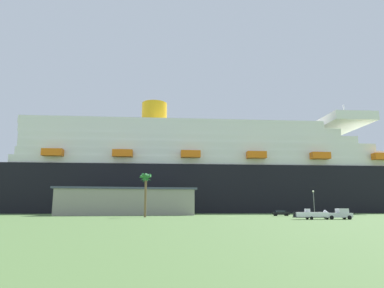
% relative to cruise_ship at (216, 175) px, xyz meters
% --- Properties ---
extents(ground_plane, '(600.00, 600.00, 0.00)m').
position_rel_cruise_ship_xyz_m(ground_plane, '(-12.78, -33.02, -16.89)').
color(ground_plane, '#4C6B38').
extents(cruise_ship, '(236.39, 52.83, 55.56)m').
position_rel_cruise_ship_xyz_m(cruise_ship, '(0.00, 0.00, 0.00)').
color(cruise_ship, black).
rests_on(cruise_ship, ground_plane).
extents(terminal_building, '(43.16, 19.29, 8.42)m').
position_rel_cruise_ship_xyz_m(terminal_building, '(-39.34, -38.04, -12.65)').
color(terminal_building, gray).
rests_on(terminal_building, ground_plane).
extents(pickup_truck, '(5.76, 2.68, 2.20)m').
position_rel_cruise_ship_xyz_m(pickup_truck, '(3.91, -86.37, -15.84)').
color(pickup_truck, silver).
rests_on(pickup_truck, ground_plane).
extents(small_boat_on_trailer, '(8.93, 2.65, 2.15)m').
position_rel_cruise_ship_xyz_m(small_boat_on_trailer, '(-1.25, -85.90, -15.93)').
color(small_boat_on_trailer, '#595960').
rests_on(small_boat_on_trailer, ground_plane).
extents(palm_tree, '(3.34, 3.14, 10.88)m').
position_rel_cruise_ship_xyz_m(palm_tree, '(-34.44, -64.50, -8.31)').
color(palm_tree, brown).
rests_on(palm_tree, ground_plane).
extents(street_lamp, '(0.56, 0.56, 6.92)m').
position_rel_cruise_ship_xyz_m(street_lamp, '(10.03, -66.29, -12.29)').
color(street_lamp, slate).
rests_on(street_lamp, ground_plane).
extents(parked_car_black_coupe, '(5.03, 2.75, 1.58)m').
position_rel_cruise_ship_xyz_m(parked_car_black_coupe, '(4.51, -57.30, -16.05)').
color(parked_car_black_coupe, black).
rests_on(parked_car_black_coupe, ground_plane).
extents(parked_car_blue_suv, '(4.70, 2.12, 1.58)m').
position_rel_cruise_ship_xyz_m(parked_car_blue_suv, '(-35.31, -45.99, -16.05)').
color(parked_car_blue_suv, '#264C99').
rests_on(parked_car_blue_suv, ground_plane).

